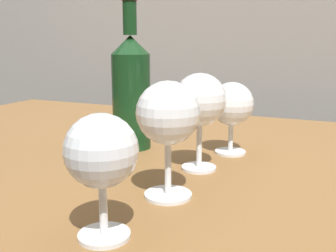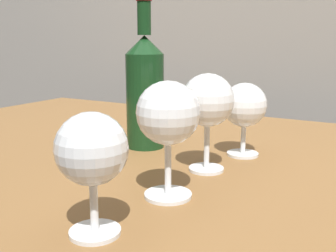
{
  "view_description": "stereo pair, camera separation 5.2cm",
  "coord_description": "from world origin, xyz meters",
  "px_view_note": "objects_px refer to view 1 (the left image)",
  "views": [
    {
      "loc": [
        0.29,
        -0.66,
        0.98
      ],
      "look_at": [
        0.09,
        -0.19,
        0.87
      ],
      "focal_mm": 42.38,
      "sensor_mm": 36.0,
      "label": 1
    },
    {
      "loc": [
        0.34,
        -0.63,
        0.98
      ],
      "look_at": [
        0.09,
        -0.19,
        0.87
      ],
      "focal_mm": 42.38,
      "sensor_mm": 36.0,
      "label": 2
    }
  ],
  "objects_px": {
    "wine_glass_merlot": "(168,116)",
    "wine_glass_chardonnay": "(200,101)",
    "wine_glass_port": "(101,154)",
    "wine_glass_cabernet": "(232,106)",
    "wine_bottle": "(131,90)"
  },
  "relations": [
    {
      "from": "wine_bottle",
      "to": "wine_glass_chardonnay",
      "type": "bearing_deg",
      "value": -24.53
    },
    {
      "from": "wine_bottle",
      "to": "wine_glass_port",
      "type": "bearing_deg",
      "value": -65.77
    },
    {
      "from": "wine_glass_port",
      "to": "wine_glass_chardonnay",
      "type": "distance_m",
      "value": 0.26
    },
    {
      "from": "wine_glass_cabernet",
      "to": "wine_bottle",
      "type": "xyz_separation_m",
      "value": [
        -0.19,
        -0.04,
        0.02
      ]
    },
    {
      "from": "wine_glass_merlot",
      "to": "wine_glass_chardonnay",
      "type": "xyz_separation_m",
      "value": [
        -0.0,
        0.13,
        0.0
      ]
    },
    {
      "from": "wine_bottle",
      "to": "wine_glass_merlot",
      "type": "bearing_deg",
      "value": -50.54
    },
    {
      "from": "wine_glass_merlot",
      "to": "wine_bottle",
      "type": "xyz_separation_m",
      "value": [
        -0.17,
        0.2,
        0.0
      ]
    },
    {
      "from": "wine_glass_chardonnay",
      "to": "wine_glass_cabernet",
      "type": "xyz_separation_m",
      "value": [
        0.02,
        0.11,
        -0.02
      ]
    },
    {
      "from": "wine_glass_merlot",
      "to": "wine_glass_chardonnay",
      "type": "distance_m",
      "value": 0.13
    },
    {
      "from": "wine_glass_port",
      "to": "wine_glass_cabernet",
      "type": "xyz_separation_m",
      "value": [
        0.04,
        0.37,
        -0.0
      ]
    },
    {
      "from": "wine_glass_port",
      "to": "wine_bottle",
      "type": "distance_m",
      "value": 0.37
    },
    {
      "from": "wine_glass_merlot",
      "to": "wine_glass_cabernet",
      "type": "xyz_separation_m",
      "value": [
        0.02,
        0.24,
        -0.02
      ]
    },
    {
      "from": "wine_glass_cabernet",
      "to": "wine_bottle",
      "type": "bearing_deg",
      "value": -168.98
    },
    {
      "from": "wine_glass_cabernet",
      "to": "wine_bottle",
      "type": "relative_size",
      "value": 0.46
    },
    {
      "from": "wine_glass_chardonnay",
      "to": "wine_glass_cabernet",
      "type": "height_order",
      "value": "wine_glass_chardonnay"
    }
  ]
}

